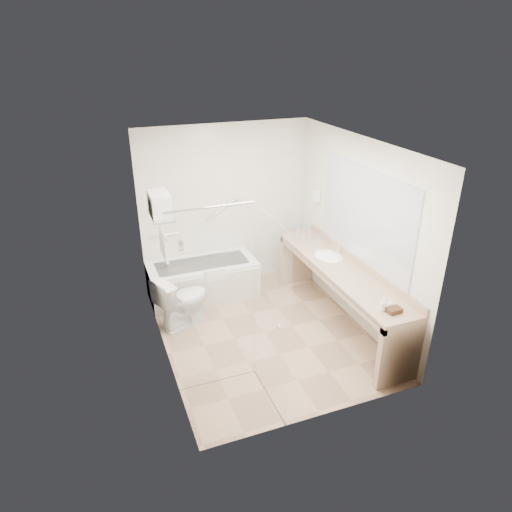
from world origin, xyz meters
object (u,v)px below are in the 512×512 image
object	(u,v)px
vanity_counter	(340,282)
amenity_basket	(394,310)
water_bottle_left	(320,244)
bathtub	(203,279)
toilet	(183,300)

from	to	relation	value
vanity_counter	amenity_basket	distance (m)	1.16
water_bottle_left	bathtub	bearing A→B (deg)	153.42
bathtub	water_bottle_left	size ratio (longest dim) A/B	7.83
vanity_counter	amenity_basket	world-z (taller)	vanity_counter
vanity_counter	water_bottle_left	distance (m)	0.69
vanity_counter	toilet	xyz separation A→B (m)	(-1.97, 0.74, -0.27)
amenity_basket	water_bottle_left	bearing A→B (deg)	89.20
amenity_basket	water_bottle_left	size ratio (longest dim) A/B	0.79
bathtub	vanity_counter	bearing A→B (deg)	-42.35
toilet	water_bottle_left	size ratio (longest dim) A/B	3.67
toilet	water_bottle_left	distance (m)	2.07
bathtub	amenity_basket	bearing A→B (deg)	-59.19
vanity_counter	amenity_basket	xyz separation A→B (m)	(-0.02, -1.14, 0.24)
amenity_basket	water_bottle_left	world-z (taller)	water_bottle_left
bathtub	amenity_basket	distance (m)	3.00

